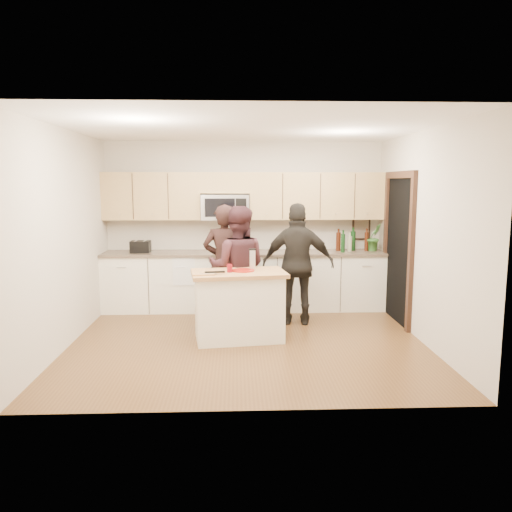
{
  "coord_description": "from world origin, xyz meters",
  "views": [
    {
      "loc": [
        -0.14,
        -6.24,
        2.03
      ],
      "look_at": [
        0.13,
        0.35,
        1.07
      ],
      "focal_mm": 35.0,
      "sensor_mm": 36.0,
      "label": 1
    }
  ],
  "objects_px": {
    "woman_left": "(225,264)",
    "woman_right": "(298,264)",
    "island": "(239,305)",
    "toaster": "(141,247)",
    "woman_center": "(238,267)"
  },
  "relations": [
    {
      "from": "island",
      "to": "toaster",
      "type": "relative_size",
      "value": 4.24
    },
    {
      "from": "woman_left",
      "to": "woman_right",
      "type": "relative_size",
      "value": 0.99
    },
    {
      "from": "toaster",
      "to": "woman_left",
      "type": "bearing_deg",
      "value": -27.96
    },
    {
      "from": "woman_center",
      "to": "woman_right",
      "type": "bearing_deg",
      "value": -164.57
    },
    {
      "from": "island",
      "to": "woman_left",
      "type": "xyz_separation_m",
      "value": [
        -0.2,
        0.85,
        0.41
      ]
    },
    {
      "from": "island",
      "to": "woman_right",
      "type": "distance_m",
      "value": 1.18
    },
    {
      "from": "island",
      "to": "woman_center",
      "type": "bearing_deg",
      "value": 83.65
    },
    {
      "from": "woman_left",
      "to": "woman_right",
      "type": "distance_m",
      "value": 1.07
    },
    {
      "from": "island",
      "to": "toaster",
      "type": "bearing_deg",
      "value": 126.99
    },
    {
      "from": "island",
      "to": "woman_left",
      "type": "distance_m",
      "value": 0.97
    },
    {
      "from": "toaster",
      "to": "woman_right",
      "type": "relative_size",
      "value": 0.17
    },
    {
      "from": "woman_left",
      "to": "island",
      "type": "bearing_deg",
      "value": 108.39
    },
    {
      "from": "toaster",
      "to": "woman_center",
      "type": "xyz_separation_m",
      "value": [
        1.54,
        -1.02,
        -0.17
      ]
    },
    {
      "from": "island",
      "to": "woman_center",
      "type": "distance_m",
      "value": 0.68
    },
    {
      "from": "island",
      "to": "woman_center",
      "type": "xyz_separation_m",
      "value": [
        -0.01,
        0.55,
        0.41
      ]
    }
  ]
}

